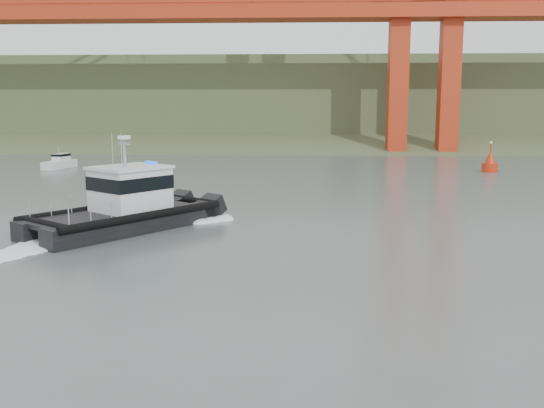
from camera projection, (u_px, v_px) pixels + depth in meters
The scene contains 5 objects.
ground at pixel (232, 302), 24.23m from camera, with size 400.00×400.00×0.00m, color #475451.
headlands at pixel (290, 108), 146.80m from camera, with size 500.00×105.36×27.12m.
patrol_boat at pixel (126, 205), 38.25m from camera, with size 11.23×12.81×6.11m.
motorboat at pixel (60, 163), 75.30m from camera, with size 2.85×5.42×2.84m.
nav_buoy at pixel (490, 163), 71.23m from camera, with size 1.83×1.83×3.81m.
Camera 1 is at (2.71, -23.18, 7.79)m, focal length 40.00 mm.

